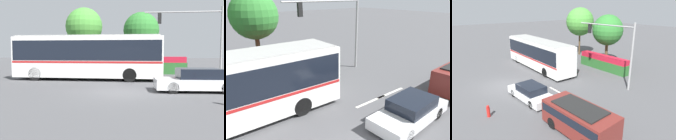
% 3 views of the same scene
% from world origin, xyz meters
% --- Properties ---
extents(ground_plane, '(140.00, 140.00, 0.00)m').
position_xyz_m(ground_plane, '(0.00, 0.00, 0.00)').
color(ground_plane, '#4C4C4F').
extents(city_bus, '(11.32, 2.75, 3.40)m').
position_xyz_m(city_bus, '(-2.94, 5.68, 1.93)').
color(city_bus, silver).
rests_on(city_bus, ground).
extents(sedan_foreground, '(4.54, 2.02, 1.27)m').
position_xyz_m(sedan_foreground, '(4.10, 0.68, 0.60)').
color(sedan_foreground, silver).
rests_on(sedan_foreground, ground).
extents(traffic_light_pole, '(6.45, 0.24, 5.89)m').
position_xyz_m(traffic_light_pole, '(6.01, 8.48, 3.99)').
color(traffic_light_pole, gray).
rests_on(traffic_light_pole, ground).
extents(flowering_hedge, '(6.61, 1.03, 1.67)m').
position_xyz_m(flowering_hedge, '(2.19, 11.41, 0.82)').
color(flowering_hedge, '#286028').
rests_on(flowering_hedge, ground).
extents(street_tree_left, '(4.09, 4.09, 7.00)m').
position_xyz_m(street_tree_left, '(-5.14, 14.26, 4.94)').
color(street_tree_left, brown).
rests_on(street_tree_left, ground).
extents(street_tree_centre, '(3.71, 3.71, 6.23)m').
position_xyz_m(street_tree_centre, '(1.15, 13.08, 4.35)').
color(street_tree_centre, brown).
rests_on(street_tree_centre, ground).
extents(lane_stripe_near, '(2.40, 0.16, 0.01)m').
position_xyz_m(lane_stripe_near, '(5.93, 3.27, 0.01)').
color(lane_stripe_near, silver).
rests_on(lane_stripe_near, ground).
extents(lane_stripe_mid, '(2.40, 0.16, 0.01)m').
position_xyz_m(lane_stripe_mid, '(4.17, 3.27, 0.01)').
color(lane_stripe_mid, silver).
rests_on(lane_stripe_mid, ground).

